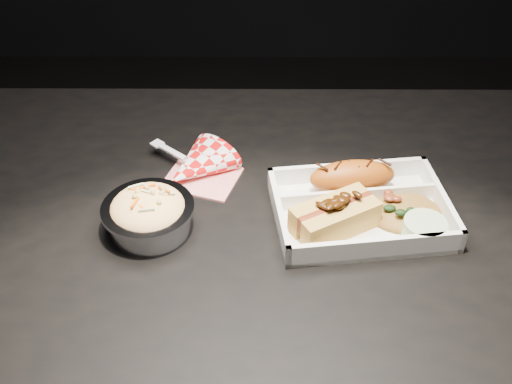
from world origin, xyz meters
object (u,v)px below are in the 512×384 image
dining_table (278,271)px  fried_pastry (352,177)px  hotdog (335,215)px  napkin_fork (196,167)px  food_tray (360,212)px  foil_coleslaw_cup (148,212)px

dining_table → fried_pastry: bearing=34.8°
hotdog → napkin_fork: size_ratio=0.85×
dining_table → hotdog: size_ratio=8.94×
food_tray → dining_table: bearing=-176.6°
fried_pastry → foil_coleslaw_cup: bearing=-164.6°
hotdog → napkin_fork: napkin_fork is taller
food_tray → napkin_fork: size_ratio=1.72×
dining_table → fried_pastry: (0.11, 0.08, 0.12)m
food_tray → hotdog: size_ratio=2.02×
hotdog → napkin_fork: 0.25m
food_tray → fried_pastry: bearing=90.0°
fried_pastry → foil_coleslaw_cup: (-0.30, -0.08, -0.00)m
foil_coleslaw_cup → hotdog: bearing=-1.1°
hotdog → napkin_fork: bearing=117.5°
food_tray → hotdog: bearing=-149.2°
dining_table → fried_pastry: size_ratio=9.15×
food_tray → napkin_fork: bearing=150.5°
fried_pastry → napkin_fork: 0.25m
hotdog → food_tray: bearing=8.3°
food_tray → napkin_fork: napkin_fork is taller
fried_pastry → foil_coleslaw_cup: 0.31m
dining_table → hotdog: bearing=-7.2°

